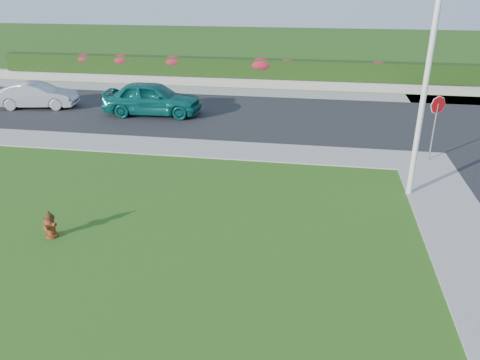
% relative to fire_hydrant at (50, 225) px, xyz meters
% --- Properties ---
extents(ground, '(120.00, 120.00, 0.00)m').
position_rel_fire_hydrant_xyz_m(ground, '(3.36, -1.78, -0.34)').
color(ground, black).
rests_on(ground, ground).
extents(street_far, '(26.00, 8.00, 0.04)m').
position_rel_fire_hydrant_xyz_m(street_far, '(-1.64, 12.22, -0.32)').
color(street_far, black).
rests_on(street_far, ground).
extents(sidewalk_far, '(24.00, 2.00, 0.04)m').
position_rel_fire_hydrant_xyz_m(sidewalk_far, '(-2.64, 7.22, -0.32)').
color(sidewalk_far, gray).
rests_on(sidewalk_far, ground).
extents(curb_corner, '(2.00, 2.00, 0.04)m').
position_rel_fire_hydrant_xyz_m(curb_corner, '(10.36, 7.22, -0.32)').
color(curb_corner, gray).
rests_on(curb_corner, ground).
extents(sidewalk_beyond, '(34.00, 2.00, 0.04)m').
position_rel_fire_hydrant_xyz_m(sidewalk_beyond, '(2.36, 17.22, -0.32)').
color(sidewalk_beyond, gray).
rests_on(sidewalk_beyond, ground).
extents(retaining_wall, '(34.00, 0.40, 0.60)m').
position_rel_fire_hydrant_xyz_m(retaining_wall, '(2.36, 18.72, -0.04)').
color(retaining_wall, gray).
rests_on(retaining_wall, ground).
extents(hedge, '(32.00, 0.90, 1.10)m').
position_rel_fire_hydrant_xyz_m(hedge, '(2.36, 18.82, 0.81)').
color(hedge, black).
rests_on(hedge, retaining_wall).
extents(fire_hydrant, '(0.37, 0.35, 0.72)m').
position_rel_fire_hydrant_xyz_m(fire_hydrant, '(0.00, 0.00, 0.00)').
color(fire_hydrant, '#51240C').
rests_on(fire_hydrant, ground).
extents(sedan_teal, '(4.76, 2.12, 1.59)m').
position_rel_fire_hydrant_xyz_m(sedan_teal, '(-1.36, 11.62, 0.50)').
color(sedan_teal, '#0B5651').
rests_on(sedan_teal, street_far).
extents(sedan_silver, '(4.03, 2.00, 1.27)m').
position_rel_fire_hydrant_xyz_m(sedan_silver, '(-7.58, 11.90, 0.33)').
color(sedan_silver, '#A5A6AC').
rests_on(sedan_silver, street_far).
extents(utility_pole, '(0.16, 0.16, 5.82)m').
position_rel_fire_hydrant_xyz_m(utility_pole, '(9.42, 4.25, 2.57)').
color(utility_pole, silver).
rests_on(utility_pole, ground).
extents(stop_sign, '(0.56, 0.35, 2.38)m').
position_rel_fire_hydrant_xyz_m(stop_sign, '(10.62, 7.43, 1.41)').
color(stop_sign, slate).
rests_on(stop_sign, ground).
extents(flower_clump_a, '(1.25, 0.80, 0.62)m').
position_rel_fire_hydrant_xyz_m(flower_clump_a, '(-8.33, 18.72, 1.11)').
color(flower_clump_a, '#AA1D31').
rests_on(flower_clump_a, hedge).
extents(flower_clump_b, '(1.31, 0.85, 0.66)m').
position_rel_fire_hydrant_xyz_m(flower_clump_b, '(-5.83, 18.72, 1.10)').
color(flower_clump_b, '#AA1D31').
rests_on(flower_clump_b, hedge).
extents(flower_clump_c, '(1.34, 0.86, 0.67)m').
position_rel_fire_hydrant_xyz_m(flower_clump_c, '(-2.47, 18.72, 1.09)').
color(flower_clump_c, '#AA1D31').
rests_on(flower_clump_c, hedge).
extents(flower_clump_d, '(1.53, 0.98, 0.76)m').
position_rel_fire_hydrant_xyz_m(flower_clump_d, '(2.99, 18.72, 1.06)').
color(flower_clump_d, '#AA1D31').
rests_on(flower_clump_d, hedge).
extents(flower_clump_e, '(1.03, 0.66, 0.52)m').
position_rel_fire_hydrant_xyz_m(flower_clump_e, '(4.55, 18.72, 1.15)').
color(flower_clump_e, '#AA1D31').
rests_on(flower_clump_e, hedge).
extents(flower_clump_f, '(1.10, 0.70, 0.55)m').
position_rel_fire_hydrant_xyz_m(flower_clump_f, '(9.77, 18.72, 1.14)').
color(flower_clump_f, '#AA1D31').
rests_on(flower_clump_f, hedge).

